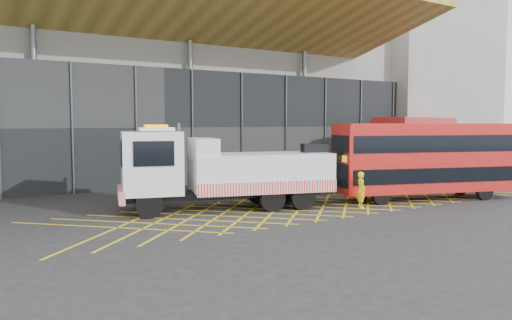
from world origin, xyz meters
TOP-DOWN VIEW (x-y plane):
  - ground_plane at (0.00, 0.00)m, footprint 120.00×120.00m
  - road_markings at (5.60, 0.00)m, footprint 27.96×7.16m
  - construction_building at (1.92, 18.40)m, footprint 55.00×23.97m
  - east_building at (32.00, 16.00)m, footprint 15.00×12.00m
  - recovery_truck at (0.87, 1.42)m, footprint 12.34×5.76m
  - bus_towed at (12.26, -1.84)m, footprint 10.76×5.60m
  - bus_second at (22.60, 7.31)m, footprint 11.89×6.16m
  - worker at (7.14, -1.97)m, footprint 0.67×0.80m

SIDE VIEW (x-z plane):
  - ground_plane at x=0.00m, z-range 0.00..0.00m
  - road_markings at x=5.60m, z-range 0.00..0.01m
  - worker at x=7.14m, z-range 0.00..1.86m
  - recovery_truck at x=0.87m, z-range -0.16..4.16m
  - bus_towed at x=12.26m, z-range 0.24..4.53m
  - bus_second at x=22.60m, z-range 0.26..5.01m
  - construction_building at x=1.92m, z-range -0.02..17.98m
  - east_building at x=32.00m, z-range 0.00..20.00m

